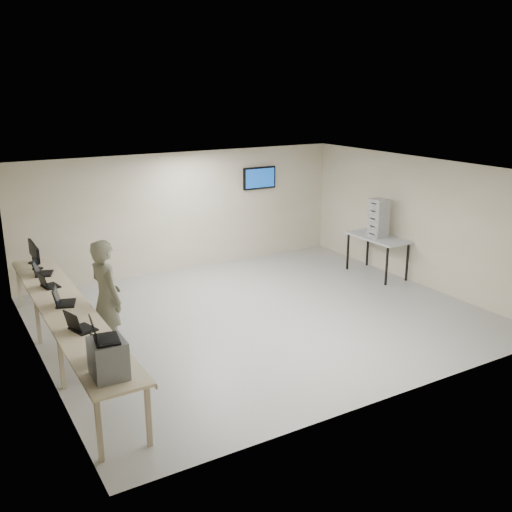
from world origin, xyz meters
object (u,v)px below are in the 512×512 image
equipment_box (108,359)px  soldier (107,299)px  workbench (67,311)px  side_table (378,240)px

equipment_box → soldier: (0.67, 2.40, -0.16)m
equipment_box → soldier: bearing=75.0°
workbench → side_table: bearing=6.3°
soldier → side_table: soldier is taller
side_table → equipment_box: bearing=-155.2°
workbench → equipment_box: (-0.06, -2.56, 0.31)m
workbench → side_table: size_ratio=3.90×
workbench → equipment_box: bearing=-91.4°
side_table → workbench: bearing=-173.7°
equipment_box → side_table: (7.25, 3.35, -0.29)m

